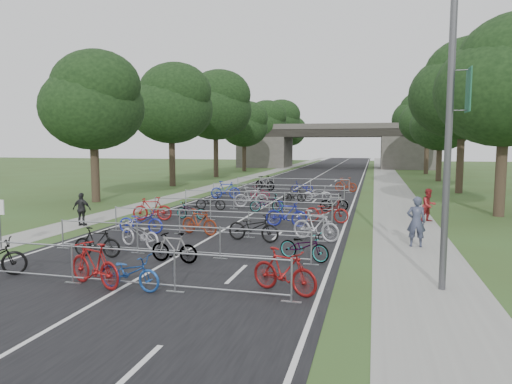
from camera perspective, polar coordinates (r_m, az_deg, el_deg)
ground at (r=13.03m, az=-16.35°, el=-11.41°), size 200.00×200.00×0.00m
road at (r=61.10m, az=8.43°, el=2.33°), size 11.00×140.00×0.01m
sidewalk_right at (r=60.77m, az=15.95°, el=2.15°), size 3.00×140.00×0.01m
sidewalk_left at (r=62.34m, az=1.55°, el=2.47°), size 2.00×140.00×0.01m
lane_markings at (r=61.10m, az=8.43°, el=2.33°), size 0.12×140.00×0.00m
overpass_bridge at (r=75.91m, az=9.68°, el=5.68°), size 31.00×8.00×7.05m
lamppost at (r=12.78m, az=23.11°, el=7.48°), size 0.61×0.65×8.21m
tree_left_0 at (r=32.12m, az=-19.66°, el=10.38°), size 6.72×6.72×10.25m
tree_right_0 at (r=27.55m, az=29.02°, el=11.68°), size 7.17×7.17×10.93m
tree_left_1 at (r=42.64m, az=-10.48°, el=10.56°), size 7.56×7.56×11.53m
tree_right_1 at (r=39.34m, az=24.67°, el=11.38°), size 8.18×8.18×12.47m
tree_left_2 at (r=53.79m, az=-5.00°, el=10.53°), size 8.40×8.40×12.81m
tree_right_2 at (r=51.04m, az=22.21°, el=7.92°), size 6.16×6.16×9.39m
tree_left_3 at (r=65.11m, az=-1.42°, el=8.33°), size 6.72×6.72×10.25m
tree_right_3 at (r=62.99m, az=20.79°, el=8.42°), size 7.17×7.17×10.93m
tree_left_4 at (r=76.75m, az=1.06°, el=8.58°), size 7.56×7.56×11.53m
tree_right_4 at (r=74.96m, az=19.82°, el=8.75°), size 8.18×8.18×12.47m
tree_left_5 at (r=88.49m, az=2.90°, el=8.76°), size 8.40×8.40×12.81m
tree_right_5 at (r=86.84m, az=19.05°, el=7.06°), size 6.16×6.16×9.39m
tree_left_6 at (r=100.20m, az=4.29°, el=7.50°), size 6.72×6.72×10.25m
tree_right_6 at (r=98.83m, az=18.53°, el=7.48°), size 7.17×7.17×10.93m
barrier_row_0 at (r=12.88m, az=-16.42°, el=-9.09°), size 9.70×0.08×1.10m
barrier_row_1 at (r=15.98m, az=-9.75°, el=-6.00°), size 9.70×0.08×1.10m
barrier_row_2 at (r=19.25m, az=-5.34°, el=-3.89°), size 9.70×0.08×1.10m
barrier_row_3 at (r=22.82m, az=-2.10°, el=-2.32°), size 9.70×0.08×1.10m
barrier_row_4 at (r=26.64m, az=0.36°, el=-1.11°), size 9.70×0.08×1.10m
barrier_row_5 at (r=31.48m, az=2.59°, el=-0.02°), size 9.70×0.08×1.10m
barrier_row_6 at (r=37.35m, az=4.49°, el=0.91°), size 9.70×0.08×1.10m
bike_1 at (r=13.17m, az=-19.55°, el=-8.56°), size 2.11×1.25×1.22m
bike_2 at (r=12.62m, az=-15.53°, el=-9.68°), size 1.88×0.82×0.96m
bike_3 at (r=11.92m, az=3.55°, el=-9.87°), size 2.01×1.25×1.17m
bike_4 at (r=16.50m, az=-19.25°, el=-5.99°), size 1.74×0.58×1.03m
bike_5 at (r=17.51m, az=-14.37°, el=-5.14°), size 2.09×1.32×1.04m
bike_6 at (r=15.12m, az=-10.18°, el=-6.90°), size 1.67×0.57×0.99m
bike_7 at (r=15.26m, az=6.04°, el=-6.79°), size 1.91×1.19×0.95m
bike_8 at (r=20.31m, az=-14.18°, el=-3.60°), size 2.04×0.85×1.05m
bike_9 at (r=19.54m, az=-7.11°, el=-3.75°), size 1.90×1.00×1.10m
bike_10 at (r=18.08m, az=-0.32°, el=-4.44°), size 2.25×1.10×1.13m
bike_11 at (r=18.33m, az=7.49°, el=-4.22°), size 2.10×1.23×1.22m
bike_12 at (r=23.56m, az=-12.84°, el=-2.09°), size 2.04×1.04×1.18m
bike_13 at (r=23.64m, az=-8.08°, el=-2.31°), size 1.78×0.80×0.91m
bike_14 at (r=21.26m, az=3.84°, el=-2.78°), size 2.03×0.65×1.21m
bike_15 at (r=22.60m, az=8.81°, el=-2.41°), size 2.20×0.89×1.13m
bike_16 at (r=26.79m, az=-5.69°, el=-1.23°), size 1.88×0.73×0.97m
bike_17 at (r=27.79m, az=-0.59°, el=-0.65°), size 2.17×1.16×1.25m
bike_18 at (r=25.93m, az=1.33°, el=-1.39°), size 2.05×1.35×1.02m
bike_19 at (r=26.64m, az=9.74°, el=-1.33°), size 1.66×0.64×0.97m
bike_20 at (r=32.28m, az=-3.83°, el=0.26°), size 2.14×1.18×1.24m
bike_21 at (r=32.09m, az=0.50°, el=-0.09°), size 1.78×1.16×0.88m
bike_22 at (r=30.20m, az=4.84°, el=-0.38°), size 1.66×1.29×1.00m
bike_23 at (r=30.93m, az=7.66°, el=-0.26°), size 1.97×0.92×1.00m
bike_25 at (r=38.06m, az=1.09°, el=1.13°), size 2.09×1.41×1.23m
bike_26 at (r=36.63m, az=5.79°, el=0.68°), size 1.80×0.72×0.93m
bike_27 at (r=37.62m, az=11.17°, el=0.91°), size 1.99×1.21×1.16m
pedestrian_a at (r=18.09m, az=19.39°, el=-3.55°), size 0.71×0.47×1.90m
pedestrian_b at (r=24.16m, az=20.79°, el=-1.57°), size 1.01×0.97×1.65m
pedestrian_c at (r=22.97m, az=-20.93°, el=-2.05°), size 0.93×0.42×1.57m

